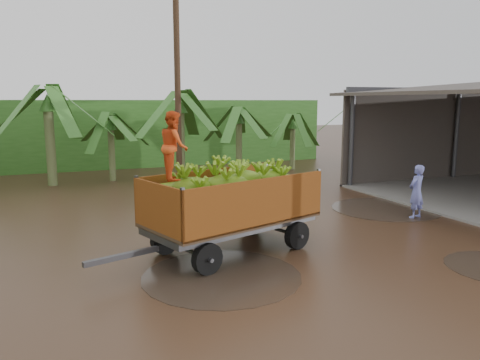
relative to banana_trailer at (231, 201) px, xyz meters
The scene contains 6 objects.
ground 2.70m from the banana_trailer, ahead, with size 100.00×100.00×0.00m, color black.
hedge_north 16.40m from the banana_trailer, 88.72° to the left, with size 22.00×3.00×3.60m, color #2D661E.
banana_trailer is the anchor object (origin of this frame).
man_blue 6.51m from the banana_trailer, ahead, with size 0.60×0.39×1.64m, color #6B71C3.
utility_pole 8.81m from the banana_trailer, 83.61° to the left, with size 1.20×0.24×8.69m.
banana_plants 7.40m from the banana_trailer, 115.55° to the left, with size 24.87×20.63×4.25m.
Camera 1 is at (-6.18, -10.39, 3.55)m, focal length 35.00 mm.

